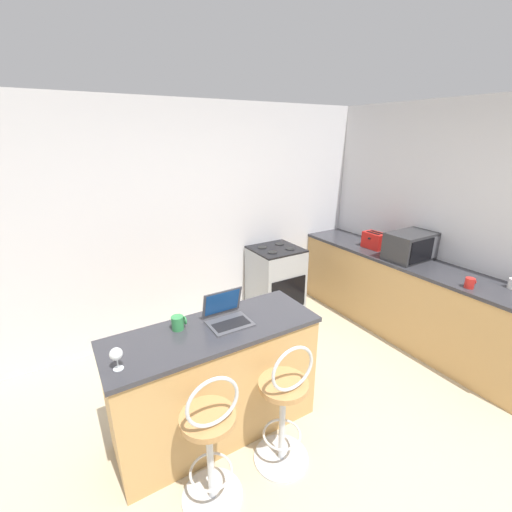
{
  "coord_description": "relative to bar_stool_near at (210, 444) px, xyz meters",
  "views": [
    {
      "loc": [
        -1.31,
        -1.24,
        2.25
      ],
      "look_at": [
        0.46,
        1.69,
        1.02
      ],
      "focal_mm": 24.0,
      "sensor_mm": 36.0,
      "label": 1
    }
  ],
  "objects": [
    {
      "name": "microwave",
      "position": [
        2.77,
        0.72,
        0.6
      ],
      "size": [
        0.54,
        0.35,
        0.31
      ],
      "color": "#2D2D30",
      "rests_on": "counter_right"
    },
    {
      "name": "wall_back",
      "position": [
        0.74,
        2.14,
        0.82
      ],
      "size": [
        12.0,
        0.06,
        2.6
      ],
      "color": "silver",
      "rests_on": "ground_plane"
    },
    {
      "name": "mug_red",
      "position": [
        2.57,
        -0.06,
        0.49
      ],
      "size": [
        0.1,
        0.08,
        0.1
      ],
      "color": "red",
      "rests_on": "counter_right"
    },
    {
      "name": "stove_range",
      "position": [
        1.71,
        1.8,
        -0.02
      ],
      "size": [
        0.58,
        0.57,
        0.93
      ],
      "color": "#9EA3A8",
      "rests_on": "ground_plane"
    },
    {
      "name": "mug_green",
      "position": [
        0.06,
        0.64,
        0.5
      ],
      "size": [
        0.11,
        0.09,
        0.1
      ],
      "color": "#338447",
      "rests_on": "breakfast_bar"
    },
    {
      "name": "bar_stool_near",
      "position": [
        0.0,
        0.0,
        0.0
      ],
      "size": [
        0.4,
        0.4,
        1.02
      ],
      "color": "silver",
      "rests_on": "ground_plane"
    },
    {
      "name": "bar_stool_far",
      "position": [
        0.55,
        0.0,
        0.0
      ],
      "size": [
        0.4,
        0.4,
        1.02
      ],
      "color": "silver",
      "rests_on": "ground_plane"
    },
    {
      "name": "laptop",
      "position": [
        0.41,
        0.56,
        0.5
      ],
      "size": [
        0.31,
        0.28,
        0.23
      ],
      "color": "#47474C",
      "rests_on": "breakfast_bar"
    },
    {
      "name": "toaster",
      "position": [
        2.74,
        1.19,
        0.54
      ],
      "size": [
        0.19,
        0.26,
        0.2
      ],
      "color": "red",
      "rests_on": "counter_right"
    },
    {
      "name": "counter_right",
      "position": [
        2.75,
        0.68,
        -0.01
      ],
      "size": [
        0.59,
        2.88,
        0.92
      ],
      "color": "tan",
      "rests_on": "ground_plane"
    },
    {
      "name": "ground_plane",
      "position": [
        0.74,
        -0.24,
        -0.48
      ],
      "size": [
        20.0,
        20.0,
        0.0
      ],
      "primitive_type": "plane",
      "color": "#BCAD8E"
    },
    {
      "name": "wine_glass_short",
      "position": [
        -0.4,
        0.4,
        0.55
      ],
      "size": [
        0.08,
        0.08,
        0.14
      ],
      "color": "silver",
      "rests_on": "breakfast_bar"
    },
    {
      "name": "breakfast_bar",
      "position": [
        0.27,
        0.51,
        -0.01
      ],
      "size": [
        1.56,
        0.57,
        0.92
      ],
      "color": "tan",
      "rests_on": "ground_plane"
    }
  ]
}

